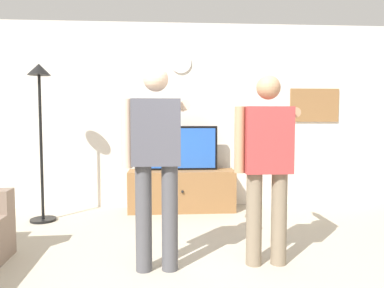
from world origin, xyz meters
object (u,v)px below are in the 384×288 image
object	(u,v)px
floor_lamp	(40,109)
person_standing_nearer_lamp	(156,156)
tv_stand	(182,191)
television	(182,148)
framed_picture	(314,105)
person_standing_nearer_couch	(267,159)
wall_clock	(181,63)

from	to	relation	value
floor_lamp	person_standing_nearer_lamp	size ratio (longest dim) A/B	1.14
tv_stand	television	world-z (taller)	television
framed_picture	person_standing_nearer_couch	size ratio (longest dim) A/B	0.44
tv_stand	television	size ratio (longest dim) A/B	1.47
television	floor_lamp	distance (m)	1.92
person_standing_nearer_couch	wall_clock	bearing A→B (deg)	106.89
wall_clock	person_standing_nearer_couch	world-z (taller)	wall_clock
tv_stand	person_standing_nearer_couch	size ratio (longest dim) A/B	0.89
tv_stand	wall_clock	xyz separation A→B (m)	(-0.00, 0.29, 1.83)
floor_lamp	person_standing_nearer_couch	bearing A→B (deg)	-32.13
television	person_standing_nearer_lamp	world-z (taller)	person_standing_nearer_lamp
person_standing_nearer_lamp	person_standing_nearer_couch	size ratio (longest dim) A/B	1.04
wall_clock	floor_lamp	world-z (taller)	wall_clock
tv_stand	framed_picture	bearing A→B (deg)	8.31
tv_stand	person_standing_nearer_couch	xyz separation A→B (m)	(0.68, -1.94, 0.66)
tv_stand	wall_clock	bearing A→B (deg)	90.00
television	person_standing_nearer_lamp	distance (m)	2.08
floor_lamp	wall_clock	bearing A→B (deg)	20.80
television	person_standing_nearer_couch	bearing A→B (deg)	-71.19
framed_picture	person_standing_nearer_couch	bearing A→B (deg)	-120.91
television	person_standing_nearer_lamp	size ratio (longest dim) A/B	0.58
floor_lamp	person_standing_nearer_couch	size ratio (longest dim) A/B	1.18
floor_lamp	person_standing_nearer_lamp	distance (m)	2.24
wall_clock	person_standing_nearer_lamp	size ratio (longest dim) A/B	0.17
wall_clock	framed_picture	xyz separation A→B (m)	(2.02, 0.00, -0.62)
wall_clock	framed_picture	bearing A→B (deg)	0.14
tv_stand	floor_lamp	distance (m)	2.16
tv_stand	person_standing_nearer_couch	distance (m)	2.16
person_standing_nearer_couch	framed_picture	bearing A→B (deg)	59.09
person_standing_nearer_lamp	floor_lamp	bearing A→B (deg)	132.86
television	framed_picture	bearing A→B (deg)	7.02
tv_stand	framed_picture	size ratio (longest dim) A/B	2.00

